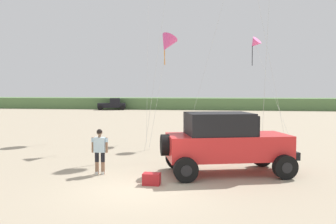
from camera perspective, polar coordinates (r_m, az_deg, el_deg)
name	(u,v)px	position (r m, az deg, el deg)	size (l,w,h in m)	color
ground_plane	(141,189)	(10.91, -4.58, -12.72)	(220.00, 220.00, 0.00)	tan
dune_ridge	(181,103)	(62.41, 2.14, 1.48)	(90.00, 9.98, 1.93)	#567A47
jeep	(226,141)	(12.82, 9.59, -4.85)	(5.02, 3.47, 2.26)	red
person_watching	(100,149)	(12.84, -11.29, -6.04)	(0.62, 0.33, 1.67)	#8C664C
cooler_box	(152,179)	(11.35, -2.74, -11.08)	(0.56, 0.36, 0.38)	#B21E23
distant_pickup	(113,104)	(58.35, -9.21, 1.28)	(4.92, 3.37, 1.98)	black
kite_yellow_diamond	(255,44)	(26.51, 14.21, 10.98)	(2.26, 6.10, 7.12)	#E04C93
kite_black_sled	(167,44)	(21.83, -0.18, 11.29)	(1.67, 4.32, 6.69)	#E04C93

